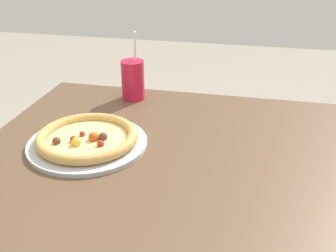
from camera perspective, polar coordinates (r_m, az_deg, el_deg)
dining_table at (r=1.11m, az=2.10°, el=-9.38°), size 1.12×0.88×0.75m
pizza_near at (r=1.10m, az=-11.49°, el=-1.89°), size 0.33×0.33×0.04m
drink_cup_colored at (r=1.38m, az=-5.05°, el=6.63°), size 0.08×0.08×0.24m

